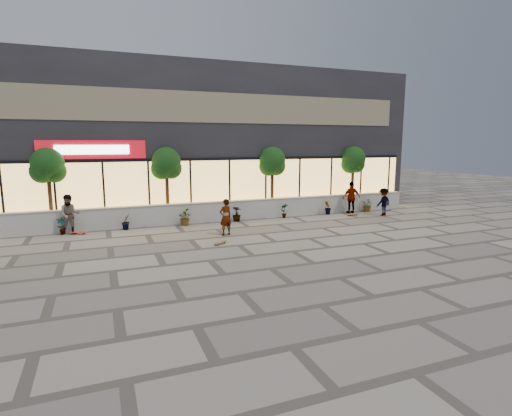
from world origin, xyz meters
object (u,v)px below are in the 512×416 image
object	(u,v)px
skateboard_center	(220,242)
skater_right_far	(383,202)
skateboard_right_far	(387,210)
tree_midwest	(166,165)
skater_right_near	(351,198)
skateboard_left	(78,233)
skateboard_right_near	(352,214)
tree_mideast	(272,163)
tree_west	(48,168)
tree_east	(353,161)
skater_center	(226,217)
skater_left	(70,215)

from	to	relation	value
skateboard_center	skater_right_far	bearing A→B (deg)	-18.54
skater_right_far	skateboard_right_far	bearing A→B (deg)	-150.18
tree_midwest	skateboard_right_far	distance (m)	13.48
skater_right_near	skater_right_far	xyz separation A→B (m)	(1.31, -1.25, -0.16)
skateboard_left	skateboard_right_near	size ratio (longest dim) A/B	0.98
tree_mideast	skateboard_right_far	bearing A→B (deg)	-11.97
tree_west	skateboard_left	xyz separation A→B (m)	(1.17, -1.50, -2.91)
tree_east	skater_center	bearing A→B (deg)	-156.82
skateboard_center	skateboard_right_far	distance (m)	12.54
skateboard_right_far	skater_center	bearing A→B (deg)	166.42
tree_mideast	skateboard_right_near	distance (m)	5.46
tree_east	tree_west	bearing A→B (deg)	180.00
skateboard_center	skateboard_right_far	xyz separation A→B (m)	(11.85, 4.09, 0.00)
tree_mideast	skater_right_far	size ratio (longest dim) A/B	2.50
tree_west	skater_right_near	size ratio (longest dim) A/B	2.08
skater_left	skateboard_center	xyz separation A→B (m)	(5.84, -4.19, -0.85)
tree_east	tree_mideast	bearing A→B (deg)	180.00
tree_west	skater_center	xyz separation A→B (m)	(7.41, -4.10, -2.16)
tree_west	tree_mideast	size ratio (longest dim) A/B	1.00
tree_mideast	tree_east	distance (m)	5.50
tree_west	skater_left	xyz separation A→B (m)	(0.88, -1.40, -2.07)
tree_east	skater_left	size ratio (longest dim) A/B	2.14
skateboard_center	tree_west	bearing A→B (deg)	106.19
skateboard_right_far	tree_west	bearing A→B (deg)	148.66
tree_mideast	skater_center	xyz separation A→B (m)	(-4.09, -4.10, -2.16)
skateboard_center	skateboard_right_far	bearing A→B (deg)	-15.04
tree_midwest	skateboard_center	distance (m)	6.42
tree_east	skateboard_center	distance (m)	12.06
skater_center	skateboard_right_near	distance (m)	8.49
skater_left	skateboard_right_near	size ratio (longest dim) A/B	2.20
skateboard_left	skateboard_right_near	world-z (taller)	skateboard_right_near
tree_mideast	tree_east	bearing A→B (deg)	0.00
tree_east	skateboard_right_far	bearing A→B (deg)	-43.60
tree_midwest	skater_right_near	world-z (taller)	tree_midwest
skater_right_near	skateboard_right_far	size ratio (longest dim) A/B	2.59
tree_east	skater_right_near	xyz separation A→B (m)	(-1.00, -1.40, -2.04)
tree_mideast	skateboard_right_near	xyz separation A→B (m)	(4.13, -2.07, -2.90)
skateboard_left	skateboard_center	bearing A→B (deg)	-19.50
skater_center	skater_right_near	world-z (taller)	skater_right_near
tree_west	skateboard_left	world-z (taller)	tree_west
tree_mideast	skateboard_right_far	distance (m)	7.80
tree_east	skater_right_far	world-z (taller)	tree_east
tree_east	skater_right_near	bearing A→B (deg)	-125.54
skater_right_far	skateboard_right_far	xyz separation A→B (m)	(1.27, 1.15, -0.71)
tree_midwest	skateboard_right_near	distance (m)	10.74
skater_center	skateboard_left	bearing A→B (deg)	-38.95
tree_mideast	tree_east	xyz separation A→B (m)	(5.50, 0.00, 0.00)
skater_left	skater_right_near	xyz separation A→B (m)	(15.12, 0.00, 0.02)
tree_mideast	skateboard_left	size ratio (longest dim) A/B	4.79
skater_right_near	skateboard_left	size ratio (longest dim) A/B	2.30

